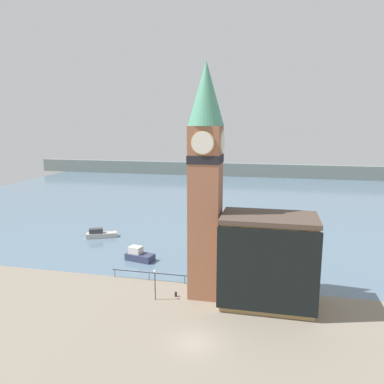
{
  "coord_description": "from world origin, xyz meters",
  "views": [
    {
      "loc": [
        6.62,
        -30.86,
        19.92
      ],
      "look_at": [
        -1.87,
        7.4,
        12.75
      ],
      "focal_mm": 35.0,
      "sensor_mm": 36.0,
      "label": 1
    }
  ],
  "objects_px": {
    "pier_building": "(268,261)",
    "clock_tower": "(206,176)",
    "boat_far": "(100,234)",
    "lamp_post": "(155,279)",
    "boat_near": "(139,255)",
    "mooring_bollard_near": "(176,294)"
  },
  "relations": [
    {
      "from": "pier_building",
      "to": "mooring_bollard_near",
      "type": "height_order",
      "value": "pier_building"
    },
    {
      "from": "pier_building",
      "to": "boat_far",
      "type": "distance_m",
      "value": 35.39
    },
    {
      "from": "mooring_bollard_near",
      "to": "lamp_post",
      "type": "xyz_separation_m",
      "value": [
        -2.09,
        -1.3,
        2.22
      ]
    },
    {
      "from": "pier_building",
      "to": "lamp_post",
      "type": "relative_size",
      "value": 2.89
    },
    {
      "from": "pier_building",
      "to": "clock_tower",
      "type": "bearing_deg",
      "value": 173.76
    },
    {
      "from": "clock_tower",
      "to": "boat_far",
      "type": "height_order",
      "value": "clock_tower"
    },
    {
      "from": "pier_building",
      "to": "boat_near",
      "type": "distance_m",
      "value": 21.65
    },
    {
      "from": "mooring_bollard_near",
      "to": "lamp_post",
      "type": "distance_m",
      "value": 3.32
    },
    {
      "from": "pier_building",
      "to": "mooring_bollard_near",
      "type": "relative_size",
      "value": 17.3
    },
    {
      "from": "clock_tower",
      "to": "boat_near",
      "type": "height_order",
      "value": "clock_tower"
    },
    {
      "from": "boat_near",
      "to": "lamp_post",
      "type": "bearing_deg",
      "value": -48.73
    },
    {
      "from": "pier_building",
      "to": "lamp_post",
      "type": "xyz_separation_m",
      "value": [
        -12.48,
        -1.74,
        -2.57
      ]
    },
    {
      "from": "clock_tower",
      "to": "lamp_post",
      "type": "distance_m",
      "value": 13.0
    },
    {
      "from": "boat_near",
      "to": "boat_far",
      "type": "xyz_separation_m",
      "value": [
        -10.7,
        9.2,
        -0.13
      ]
    },
    {
      "from": "clock_tower",
      "to": "mooring_bollard_near",
      "type": "relative_size",
      "value": 44.21
    },
    {
      "from": "clock_tower",
      "to": "lamp_post",
      "type": "bearing_deg",
      "value": -154.65
    },
    {
      "from": "clock_tower",
      "to": "boat_far",
      "type": "distance_m",
      "value": 31.85
    },
    {
      "from": "clock_tower",
      "to": "pier_building",
      "type": "distance_m",
      "value": 11.55
    },
    {
      "from": "pier_building",
      "to": "mooring_bollard_near",
      "type": "distance_m",
      "value": 11.45
    },
    {
      "from": "pier_building",
      "to": "boat_far",
      "type": "xyz_separation_m",
      "value": [
        -29.48,
        19.05,
        -4.51
      ]
    },
    {
      "from": "lamp_post",
      "to": "boat_far",
      "type": "bearing_deg",
      "value": 129.28
    },
    {
      "from": "boat_far",
      "to": "lamp_post",
      "type": "xyz_separation_m",
      "value": [
        17.0,
        -20.78,
        1.94
      ]
    }
  ]
}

